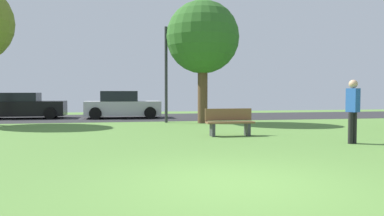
# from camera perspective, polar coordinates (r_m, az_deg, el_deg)

# --- Properties ---
(ground_plane) EXTENTS (44.00, 44.00, 0.00)m
(ground_plane) POSITION_cam_1_polar(r_m,az_deg,el_deg) (6.33, 6.48, -11.05)
(ground_plane) COLOR #547F38
(road_strip) EXTENTS (44.00, 6.40, 0.01)m
(road_strip) POSITION_cam_1_polar(r_m,az_deg,el_deg) (22.01, -5.93, -1.36)
(road_strip) COLOR #28282B
(road_strip) RESTS_ON ground_plane
(oak_tree_left) EXTENTS (3.38, 3.38, 5.68)m
(oak_tree_left) POSITION_cam_1_polar(r_m,az_deg,el_deg) (18.13, 1.59, 10.33)
(oak_tree_left) COLOR brown
(oak_tree_left) RESTS_ON ground_plane
(person_bystander) EXTENTS (0.32, 0.38, 1.80)m
(person_bystander) POSITION_cam_1_polar(r_m,az_deg,el_deg) (11.78, 22.67, 0.02)
(person_bystander) COLOR black
(person_bystander) RESTS_ON ground_plane
(parked_car_black) EXTENTS (4.44, 1.95, 1.40)m
(parked_car_black) POSITION_cam_1_polar(r_m,az_deg,el_deg) (22.81, -23.85, 0.21)
(parked_car_black) COLOR black
(parked_car_black) RESTS_ON ground_plane
(parked_car_silver) EXTENTS (4.08, 1.97, 1.49)m
(parked_car_silver) POSITION_cam_1_polar(r_m,az_deg,el_deg) (21.61, -10.29, 0.33)
(parked_car_silver) COLOR #B7B7BC
(parked_car_silver) RESTS_ON ground_plane
(park_bench) EXTENTS (1.60, 0.45, 0.90)m
(park_bench) POSITION_cam_1_polar(r_m,az_deg,el_deg) (12.87, 5.56, -2.05)
(park_bench) COLOR brown
(park_bench) RESTS_ON ground_plane
(street_lamp_post) EXTENTS (0.14, 0.14, 4.50)m
(street_lamp_post) POSITION_cam_1_polar(r_m,az_deg,el_deg) (18.23, -3.85, 4.91)
(street_lamp_post) COLOR #2D2D33
(street_lamp_post) RESTS_ON ground_plane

